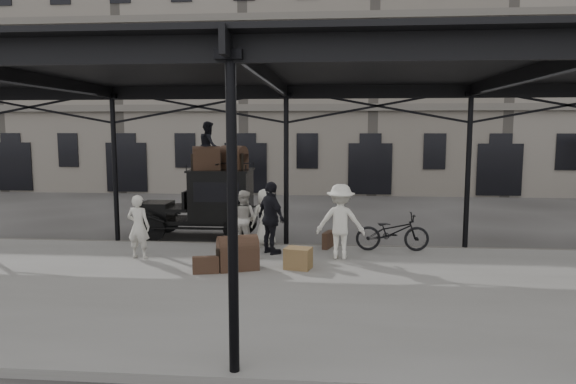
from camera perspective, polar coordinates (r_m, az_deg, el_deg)
name	(u,v)px	position (r m, az deg, el deg)	size (l,w,h in m)	color
ground	(279,268)	(12.89, -1.01, -8.39)	(120.00, 120.00, 0.00)	#383533
platform	(269,290)	(10.97, -2.13, -10.78)	(28.00, 8.00, 0.15)	slate
canopy	(270,71)	(10.78, -2.05, 13.25)	(22.50, 9.00, 4.74)	black
building_frontage	(311,67)	(30.59, 2.59, 13.74)	(64.00, 8.00, 14.00)	slate
taxi	(212,200)	(16.26, -8.48, -0.91)	(3.65, 1.55, 2.18)	black
porter_left	(138,227)	(13.57, -16.28, -3.71)	(0.59, 0.39, 1.63)	beige
porter_midleft	(243,219)	(14.36, -4.98, -2.95)	(0.77, 0.60, 1.59)	beige
porter_centre	(265,217)	(14.50, -2.57, -2.81)	(0.78, 0.51, 1.60)	silver
porter_official	(271,218)	(13.47, -1.88, -2.90)	(1.12, 0.47, 1.91)	black
porter_right	(341,222)	(13.05, 5.86, -3.28)	(1.23, 0.71, 1.90)	silver
bicycle	(392,232)	(14.16, 11.52, -4.36)	(0.68, 1.96, 1.03)	black
porter_roof	(209,146)	(16.02, -8.78, 5.13)	(0.72, 0.56, 1.48)	black
steamer_trunk_roof_near	(206,160)	(15.91, -9.06, 3.54)	(0.82, 0.50, 0.60)	#402B1D
steamer_trunk_roof_far	(233,159)	(16.18, -6.09, 3.64)	(0.82, 0.50, 0.60)	#402B1D
steamer_trunk_platform	(238,255)	(12.16, -5.61, -7.00)	(0.92, 0.56, 0.68)	#402B1D
wicker_hamper	(298,258)	(12.18, 1.13, -7.37)	(0.60, 0.45, 0.50)	brown
suitcase_upright	(328,240)	(14.31, 4.47, -5.31)	(0.15, 0.60, 0.45)	#402B1D
suitcase_flat	(206,265)	(11.93, -9.11, -8.01)	(0.60, 0.15, 0.40)	#402B1D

